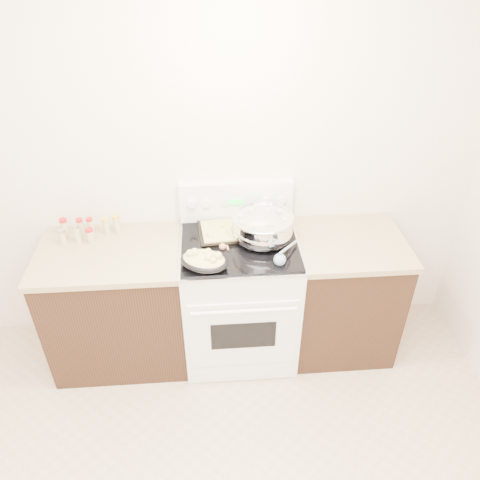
{
  "coord_description": "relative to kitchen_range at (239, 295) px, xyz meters",
  "views": [
    {
      "loc": [
        0.17,
        -1.02,
        2.67
      ],
      "look_at": [
        0.35,
        1.37,
        1.0
      ],
      "focal_mm": 35.0,
      "sensor_mm": 36.0,
      "label": 1
    }
  ],
  "objects": [
    {
      "name": "blue_ladle",
      "position": [
        0.23,
        -0.23,
        0.49
      ],
      "size": [
        0.18,
        0.23,
        0.09
      ],
      "color": "#799CB5",
      "rests_on": "kitchen_range"
    },
    {
      "name": "wooden_spoon",
      "position": [
        -0.1,
        -0.01,
        0.46
      ],
      "size": [
        0.06,
        0.28,
        0.04
      ],
      "color": "tan",
      "rests_on": "kitchen_range"
    },
    {
      "name": "roasting_pan",
      "position": [
        -0.23,
        -0.23,
        0.5
      ],
      "size": [
        0.35,
        0.31,
        0.12
      ],
      "color": "black",
      "rests_on": "kitchen_range"
    },
    {
      "name": "baking_sheet",
      "position": [
        -0.04,
        0.11,
        0.47
      ],
      "size": [
        0.46,
        0.34,
        0.06
      ],
      "color": "black",
      "rests_on": "kitchen_range"
    },
    {
      "name": "counter_right",
      "position": [
        0.73,
        0.01,
        -0.03
      ],
      "size": [
        0.73,
        0.67,
        0.92
      ],
      "color": "black",
      "rests_on": "ground"
    },
    {
      "name": "room_shell",
      "position": [
        -0.35,
        -1.42,
        1.21
      ],
      "size": [
        4.1,
        3.6,
        2.75
      ],
      "color": "white",
      "rests_on": "ground"
    },
    {
      "name": "counter_left",
      "position": [
        -0.83,
        0.01,
        -0.03
      ],
      "size": [
        0.93,
        0.67,
        0.92
      ],
      "color": "black",
      "rests_on": "ground"
    },
    {
      "name": "mixing_bowl",
      "position": [
        0.15,
        0.02,
        0.54
      ],
      "size": [
        0.43,
        0.43,
        0.23
      ],
      "color": "silver",
      "rests_on": "kitchen_range"
    },
    {
      "name": "spice_jars",
      "position": [
        -0.99,
        0.17,
        0.49
      ],
      "size": [
        0.39,
        0.15,
        0.13
      ],
      "color": "#BFB28C",
      "rests_on": "counter_left"
    },
    {
      "name": "kitchen_range",
      "position": [
        0.0,
        0.0,
        0.0
      ],
      "size": [
        0.78,
        0.73,
        1.22
      ],
      "color": "white",
      "rests_on": "ground"
    }
  ]
}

